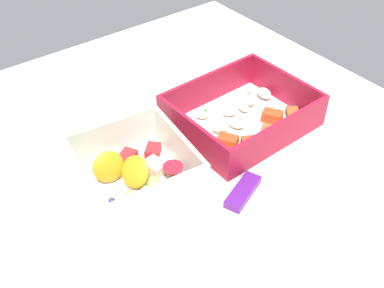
{
  "coord_description": "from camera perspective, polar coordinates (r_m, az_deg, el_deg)",
  "views": [
    {
      "loc": [
        30.14,
        42.86,
        48.83
      ],
      "look_at": [
        -1.53,
        1.4,
        4.0
      ],
      "focal_mm": 43.08,
      "sensor_mm": 36.0,
      "label": 1
    }
  ],
  "objects": [
    {
      "name": "pasta_container",
      "position": [
        0.74,
        6.36,
        3.19
      ],
      "size": [
        21.38,
        17.48,
        6.24
      ],
      "rotation": [
        0.0,
        0.0,
        0.03
      ],
      "color": "white",
      "rests_on": "table_surface"
    },
    {
      "name": "candy_bar",
      "position": [
        0.64,
        6.32,
        -5.89
      ],
      "size": [
        7.39,
        4.82,
        1.2
      ],
      "primitive_type": "cube",
      "rotation": [
        0.0,
        0.0,
        0.38
      ],
      "color": "#51197A",
      "rests_on": "table_surface"
    },
    {
      "name": "fruit_bowl",
      "position": [
        0.64,
        -6.76,
        -3.72
      ],
      "size": [
        16.54,
        16.95,
        6.49
      ],
      "rotation": [
        0.0,
        0.0,
        -0.12
      ],
      "color": "silver",
      "rests_on": "table_surface"
    },
    {
      "name": "table_surface",
      "position": [
        0.71,
        -1.67,
        -1.74
      ],
      "size": [
        80.0,
        80.0,
        2.0
      ],
      "primitive_type": "cube",
      "color": "beige",
      "rests_on": "ground"
    },
    {
      "name": "paper_cup_liner",
      "position": [
        0.63,
        -15.19,
        -8.46
      ],
      "size": [
        3.56,
        3.56,
        1.41
      ],
      "primitive_type": "cylinder",
      "color": "white",
      "rests_on": "table_surface"
    }
  ]
}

